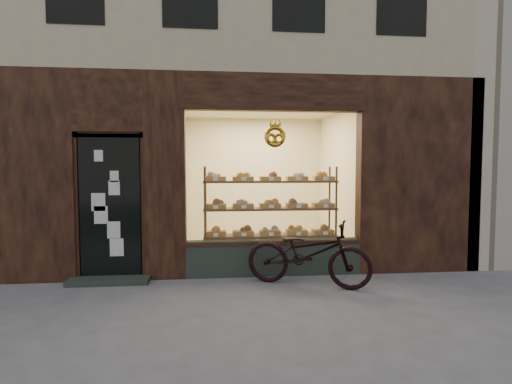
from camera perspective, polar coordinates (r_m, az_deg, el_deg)
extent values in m
plane|color=slate|center=(4.36, 0.63, -19.19)|extent=(90.00, 90.00, 0.00)
cube|color=#242B27|center=(6.34, 2.53, -9.31)|extent=(2.70, 0.25, 0.55)
cube|color=black|center=(6.27, -20.10, -2.02)|extent=(0.90, 0.04, 2.15)
cube|color=#242B27|center=(6.31, -20.25, -11.79)|extent=(1.15, 0.35, 0.08)
torus|color=gold|center=(6.10, 2.73, 7.92)|extent=(0.33, 0.07, 0.33)
cube|color=brown|center=(6.80, 2.00, -10.37)|extent=(2.20, 0.45, 0.04)
cube|color=brown|center=(6.70, 2.01, -6.21)|extent=(2.20, 0.45, 0.03)
cube|color=brown|center=(6.64, 2.02, -2.38)|extent=(2.20, 0.45, 0.04)
cube|color=brown|center=(6.61, 2.02, 1.50)|extent=(2.20, 0.45, 0.04)
cylinder|color=brown|center=(6.40, -7.30, -3.98)|extent=(0.04, 0.04, 1.70)
cylinder|color=brown|center=(6.70, 11.37, -3.69)|extent=(0.04, 0.04, 1.70)
cylinder|color=brown|center=(6.79, -7.21, -3.55)|extent=(0.04, 0.04, 1.70)
cylinder|color=brown|center=(7.07, 10.43, -3.30)|extent=(0.04, 0.04, 1.70)
cube|color=olive|center=(6.63, -5.76, -5.87)|extent=(0.34, 0.24, 0.07)
sphere|color=tan|center=(6.62, -5.77, -5.15)|extent=(0.11, 0.11, 0.11)
cube|color=white|center=(6.45, -5.76, -6.14)|extent=(0.07, 0.01, 0.05)
cube|color=olive|center=(6.65, -1.86, -5.83)|extent=(0.34, 0.24, 0.07)
sphere|color=brown|center=(6.63, -1.86, -5.11)|extent=(0.11, 0.11, 0.11)
cube|color=white|center=(6.46, -1.74, -6.10)|extent=(0.07, 0.01, 0.05)
cube|color=olive|center=(6.69, 2.01, -5.77)|extent=(0.34, 0.24, 0.07)
sphere|color=tan|center=(6.68, 2.01, -5.05)|extent=(0.11, 0.11, 0.11)
cube|color=white|center=(6.51, 2.23, -6.03)|extent=(0.07, 0.01, 0.05)
cube|color=olive|center=(6.77, 5.80, -5.68)|extent=(0.34, 0.24, 0.07)
sphere|color=tan|center=(6.75, 5.81, -4.97)|extent=(0.11, 0.11, 0.11)
cube|color=white|center=(6.59, 6.13, -5.93)|extent=(0.07, 0.01, 0.05)
cube|color=olive|center=(6.87, 9.50, -5.57)|extent=(0.34, 0.24, 0.07)
sphere|color=brown|center=(6.86, 9.51, -4.87)|extent=(0.11, 0.11, 0.11)
cube|color=white|center=(6.70, 9.92, -5.81)|extent=(0.08, 0.01, 0.05)
cube|color=olive|center=(6.57, -5.78, -2.00)|extent=(0.34, 0.24, 0.07)
sphere|color=brown|center=(6.56, -5.79, -1.26)|extent=(0.11, 0.11, 0.11)
cube|color=white|center=(6.39, -5.78, -2.16)|extent=(0.07, 0.01, 0.06)
cube|color=olive|center=(6.59, -1.87, -1.97)|extent=(0.34, 0.24, 0.07)
sphere|color=tan|center=(6.58, -1.87, -1.23)|extent=(0.11, 0.11, 0.11)
cube|color=white|center=(6.40, -1.75, -2.13)|extent=(0.07, 0.01, 0.06)
cube|color=olive|center=(6.63, 2.02, -1.93)|extent=(0.34, 0.24, 0.07)
sphere|color=tan|center=(6.63, 2.02, -1.20)|extent=(0.11, 0.11, 0.11)
cube|color=white|center=(6.45, 2.24, -2.09)|extent=(0.07, 0.01, 0.06)
cube|color=olive|center=(6.71, 5.83, -1.88)|extent=(0.34, 0.24, 0.07)
sphere|color=brown|center=(6.70, 5.83, -1.16)|extent=(0.11, 0.11, 0.11)
cube|color=white|center=(6.53, 6.16, -2.04)|extent=(0.07, 0.01, 0.06)
cube|color=olive|center=(6.82, 9.54, -1.83)|extent=(0.34, 0.24, 0.07)
sphere|color=tan|center=(6.81, 9.54, -1.12)|extent=(0.11, 0.11, 0.11)
cube|color=white|center=(6.64, 9.96, -1.98)|extent=(0.08, 0.01, 0.06)
cube|color=olive|center=(6.54, -5.81, 1.93)|extent=(0.34, 0.24, 0.07)
sphere|color=tan|center=(6.54, -5.81, 2.67)|extent=(0.11, 0.11, 0.11)
cube|color=white|center=(6.36, -5.81, 1.88)|extent=(0.07, 0.01, 0.06)
cube|color=olive|center=(6.56, -1.87, 1.95)|extent=(0.34, 0.24, 0.07)
sphere|color=tan|center=(6.56, -1.88, 2.69)|extent=(0.11, 0.11, 0.11)
cube|color=white|center=(6.38, -1.76, 1.90)|extent=(0.07, 0.01, 0.06)
cube|color=olive|center=(6.61, 2.02, 1.96)|extent=(0.34, 0.24, 0.07)
sphere|color=brown|center=(6.61, 2.03, 2.69)|extent=(0.11, 0.11, 0.11)
cube|color=white|center=(6.42, 2.25, 1.91)|extent=(0.07, 0.01, 0.06)
cube|color=olive|center=(6.68, 5.85, 1.96)|extent=(0.34, 0.24, 0.07)
sphere|color=tan|center=(6.68, 5.86, 2.69)|extent=(0.11, 0.11, 0.11)
cube|color=white|center=(6.50, 6.18, 1.91)|extent=(0.07, 0.01, 0.06)
cube|color=olive|center=(6.79, 9.57, 1.95)|extent=(0.34, 0.24, 0.07)
sphere|color=tan|center=(6.79, 9.58, 2.67)|extent=(0.11, 0.11, 0.11)
cube|color=white|center=(6.61, 10.00, 1.91)|extent=(0.08, 0.01, 0.06)
imported|color=black|center=(5.77, 7.43, -8.67)|extent=(1.88, 1.29, 0.93)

